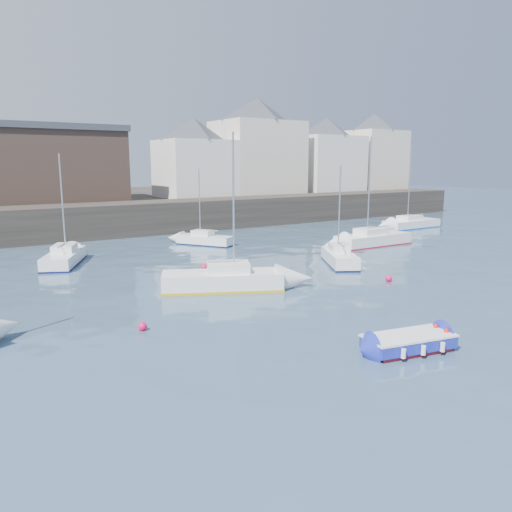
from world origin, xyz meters
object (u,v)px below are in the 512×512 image
buoy_far (204,271)px  sailboat_b (223,280)px  buoy_near (143,330)px  sailboat_g (411,223)px  sailboat_d (373,239)px  sailboat_c (339,257)px  buoy_mid (389,281)px  blue_dinghy (409,342)px  sailboat_f (205,240)px  sailboat_h (64,257)px

buoy_far → sailboat_b: bearing=-106.0°
buoy_near → buoy_far: size_ratio=0.79×
sailboat_g → buoy_far: 28.73m
buoy_near → sailboat_b: bearing=33.5°
buoy_near → sailboat_d: bearing=22.7°
sailboat_c → buoy_mid: (-0.95, -5.17, -0.50)m
blue_dinghy → sailboat_c: bearing=56.3°
buoy_near → buoy_far: (7.45, 8.85, 0.00)m
sailboat_c → sailboat_f: (-3.69, 12.30, -0.06)m
buoy_far → buoy_mid: bearing=-48.6°
buoy_far → sailboat_d: bearing=3.7°
buoy_near → buoy_far: bearing=49.9°
blue_dinghy → sailboat_g: size_ratio=0.42×
sailboat_d → sailboat_f: (-11.39, 7.95, -0.09)m
buoy_near → buoy_far: buoy_far is taller
sailboat_c → sailboat_d: bearing=29.5°
sailboat_g → buoy_mid: sailboat_g is taller
sailboat_c → buoy_mid: size_ratio=17.12×
sailboat_b → buoy_near: 7.31m
sailboat_b → buoy_far: (1.38, 4.82, -0.54)m
sailboat_b → sailboat_g: 31.51m
sailboat_f → sailboat_g: size_ratio=0.74×
sailboat_f → buoy_near: size_ratio=17.38×
sailboat_b → buoy_mid: bearing=-22.5°
sailboat_g → buoy_near: 38.67m
blue_dinghy → sailboat_f: size_ratio=0.57×
sailboat_d → sailboat_g: size_ratio=1.03×
blue_dinghy → sailboat_h: size_ratio=0.48×
sailboat_b → buoy_mid: size_ratio=21.70×
blue_dinghy → sailboat_d: sailboat_d is taller
blue_dinghy → sailboat_f: sailboat_f is taller
sailboat_f → sailboat_h: sailboat_h is taller
sailboat_d → buoy_near: bearing=-157.3°
sailboat_h → buoy_mid: bearing=-47.0°
blue_dinghy → sailboat_h: sailboat_h is taller
buoy_mid → sailboat_h: bearing=133.0°
sailboat_b → buoy_far: bearing=74.0°
sailboat_d → buoy_mid: bearing=-132.3°
sailboat_g → sailboat_h: sailboat_g is taller
sailboat_b → sailboat_f: sailboat_b is taller
sailboat_d → sailboat_f: size_ratio=1.40×
sailboat_f → blue_dinghy: bearing=-101.2°
sailboat_d → sailboat_b: bearing=-161.5°
sailboat_d → buoy_near: (-23.60, -9.88, -0.53)m
sailboat_f → buoy_mid: size_ratio=16.41×
blue_dinghy → sailboat_g: 36.43m
sailboat_b → sailboat_f: size_ratio=1.32×
buoy_mid → buoy_far: buoy_far is taller
sailboat_b → sailboat_g: bearing=21.6°
blue_dinghy → sailboat_g: sailboat_g is taller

